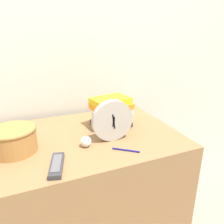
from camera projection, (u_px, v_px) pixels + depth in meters
name	position (u px, v px, depth m)	size (l,w,h in m)	color
wall_back	(58.00, 38.00, 1.36)	(6.00, 0.04, 2.40)	silver
desk	(83.00, 191.00, 1.28)	(1.05, 0.69, 0.71)	olive
desk_clock	(112.00, 121.00, 1.09)	(0.21, 0.04, 0.21)	#B7B2A8
book_stack	(111.00, 112.00, 1.27)	(0.25, 0.18, 0.17)	#232328
basket	(13.00, 139.00, 1.00)	(0.21, 0.21, 0.11)	#B27A3D
tv_remote	(57.00, 165.00, 0.89)	(0.09, 0.18, 0.02)	#333338
crumpled_paper_ball	(85.00, 142.00, 1.05)	(0.05, 0.05, 0.05)	white
pen	(126.00, 150.00, 1.02)	(0.11, 0.09, 0.01)	navy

